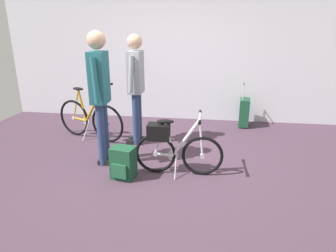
{
  "coord_description": "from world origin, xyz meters",
  "views": [
    {
      "loc": [
        0.67,
        -3.44,
        1.81
      ],
      "look_at": [
        0.12,
        0.3,
        0.55
      ],
      "focal_mm": 31.42,
      "sensor_mm": 36.0,
      "label": 1
    }
  ],
  "objects_px": {
    "visitor_near_wall": "(100,90)",
    "folding_bike_foreground": "(173,146)",
    "display_bike_left": "(90,118)",
    "rolling_suitcase": "(244,112)",
    "visitor_browsing": "(136,83)",
    "backpack_on_floor": "(123,163)"
  },
  "relations": [
    {
      "from": "display_bike_left",
      "to": "visitor_near_wall",
      "type": "relative_size",
      "value": 0.73
    },
    {
      "from": "folding_bike_foreground",
      "to": "visitor_browsing",
      "type": "bearing_deg",
      "value": 125.62
    },
    {
      "from": "visitor_near_wall",
      "to": "visitor_browsing",
      "type": "bearing_deg",
      "value": 70.92
    },
    {
      "from": "visitor_near_wall",
      "to": "rolling_suitcase",
      "type": "height_order",
      "value": "visitor_near_wall"
    },
    {
      "from": "visitor_near_wall",
      "to": "backpack_on_floor",
      "type": "relative_size",
      "value": 4.37
    },
    {
      "from": "display_bike_left",
      "to": "backpack_on_floor",
      "type": "distance_m",
      "value": 1.62
    },
    {
      "from": "visitor_near_wall",
      "to": "rolling_suitcase",
      "type": "relative_size",
      "value": 2.16
    },
    {
      "from": "display_bike_left",
      "to": "rolling_suitcase",
      "type": "height_order",
      "value": "display_bike_left"
    },
    {
      "from": "visitor_browsing",
      "to": "rolling_suitcase",
      "type": "distance_m",
      "value": 2.27
    },
    {
      "from": "visitor_browsing",
      "to": "backpack_on_floor",
      "type": "distance_m",
      "value": 1.46
    },
    {
      "from": "visitor_browsing",
      "to": "display_bike_left",
      "type": "bearing_deg",
      "value": 174.79
    },
    {
      "from": "visitor_near_wall",
      "to": "folding_bike_foreground",
      "type": "bearing_deg",
      "value": -11.22
    },
    {
      "from": "visitor_browsing",
      "to": "backpack_on_floor",
      "type": "height_order",
      "value": "visitor_browsing"
    },
    {
      "from": "folding_bike_foreground",
      "to": "rolling_suitcase",
      "type": "relative_size",
      "value": 1.37
    },
    {
      "from": "folding_bike_foreground",
      "to": "visitor_browsing",
      "type": "relative_size",
      "value": 0.66
    },
    {
      "from": "folding_bike_foreground",
      "to": "rolling_suitcase",
      "type": "xyz_separation_m",
      "value": [
        1.11,
        2.14,
        -0.1
      ]
    },
    {
      "from": "rolling_suitcase",
      "to": "folding_bike_foreground",
      "type": "bearing_deg",
      "value": -117.29
    },
    {
      "from": "folding_bike_foreground",
      "to": "backpack_on_floor",
      "type": "relative_size",
      "value": 2.78
    },
    {
      "from": "folding_bike_foreground",
      "to": "rolling_suitcase",
      "type": "distance_m",
      "value": 2.41
    },
    {
      "from": "folding_bike_foreground",
      "to": "backpack_on_floor",
      "type": "bearing_deg",
      "value": -160.34
    },
    {
      "from": "display_bike_left",
      "to": "folding_bike_foreground",
      "type": "bearing_deg",
      "value": -34.66
    },
    {
      "from": "display_bike_left",
      "to": "visitor_browsing",
      "type": "distance_m",
      "value": 1.06
    }
  ]
}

